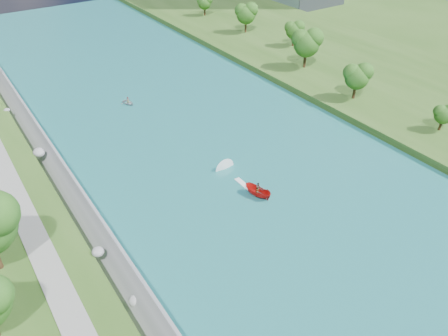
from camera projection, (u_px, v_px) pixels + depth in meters
ground at (322, 239)px, 59.21m from camera, size 260.00×260.00×0.00m
river_water at (237, 169)px, 72.77m from camera, size 55.00×240.00×0.10m
berm_east at (421, 94)px, 95.19m from camera, size 44.00×240.00×1.50m
riprap_bank at (86, 222)px, 59.33m from camera, size 4.60×236.00×4.65m
riverside_path at (31, 229)px, 55.78m from camera, size 3.00×200.00×0.10m
trees_east at (359, 69)px, 92.86m from camera, size 16.13×142.50×10.97m
motorboat at (253, 188)px, 67.27m from camera, size 3.60×19.20×1.98m
raft at (128, 102)px, 92.42m from camera, size 2.93×3.56×1.53m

